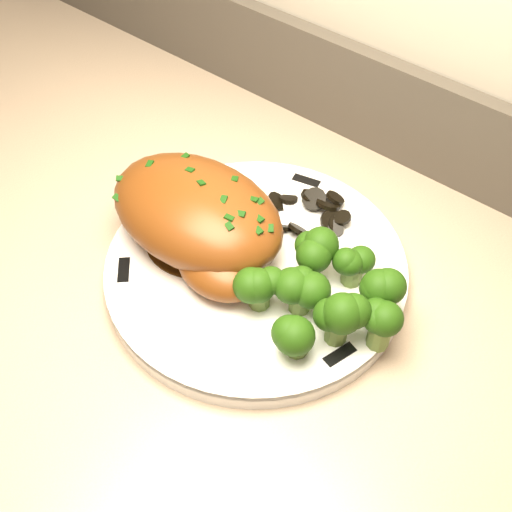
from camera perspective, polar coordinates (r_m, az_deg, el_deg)
The scene contains 8 objects.
plate at distance 0.65m, azimuth 0.00°, elevation -1.15°, with size 0.30×0.30×0.02m, color white.
rim_accent_0 at distance 0.73m, azimuth 4.49°, elevation 6.68°, with size 0.03×0.01×0.00m, color black.
rim_accent_1 at distance 0.65m, azimuth -11.68°, elevation -1.23°, with size 0.03×0.01×0.00m, color black.
rim_accent_2 at distance 0.59m, azimuth 7.46°, elevation -8.71°, with size 0.03×0.01×0.00m, color black.
gravy_pool at distance 0.67m, azimuth -5.08°, elevation 1.68°, with size 0.11×0.11×0.00m, color #3A220A.
chicken_breast at distance 0.64m, azimuth -5.07°, elevation 3.37°, with size 0.20×0.13×0.08m.
mushroom_pile at distance 0.69m, azimuth 4.19°, elevation 3.73°, with size 0.10×0.07×0.02m.
broccoli_florets at distance 0.59m, azimuth 6.35°, elevation -3.51°, with size 0.14×0.13×0.05m.
Camera 1 is at (-0.13, 1.41, 1.42)m, focal length 45.00 mm.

